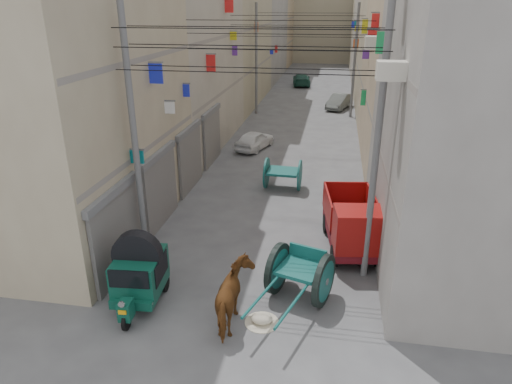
% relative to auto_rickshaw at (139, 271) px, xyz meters
% --- Properties ---
extents(building_row_left, '(8.00, 62.00, 14.00)m').
position_rel_auto_rickshaw_xyz_m(building_row_left, '(-5.28, 30.60, 5.47)').
color(building_row_left, tan).
rests_on(building_row_left, ground).
extents(building_row_right, '(8.00, 62.00, 14.00)m').
position_rel_auto_rickshaw_xyz_m(building_row_right, '(10.71, 30.60, 5.47)').
color(building_row_right, gray).
rests_on(building_row_right, ground).
extents(end_cap_building, '(22.00, 10.00, 13.00)m').
position_rel_auto_rickshaw_xyz_m(end_cap_building, '(2.71, 62.47, 5.51)').
color(end_cap_building, gray).
rests_on(end_cap_building, ground).
extents(shutters_left, '(0.18, 14.40, 2.88)m').
position_rel_auto_rickshaw_xyz_m(shutters_left, '(-1.20, 6.85, 0.51)').
color(shutters_left, '#4B4B50').
rests_on(shutters_left, ground).
extents(signboards, '(8.22, 40.52, 5.67)m').
position_rel_auto_rickshaw_xyz_m(signboards, '(2.71, 18.13, 2.44)').
color(signboards, gold).
rests_on(signboards, ground).
extents(ac_units, '(0.70, 6.55, 3.35)m').
position_rel_auto_rickshaw_xyz_m(ac_units, '(6.36, 4.14, 6.45)').
color(ac_units, beige).
rests_on(ac_units, ground).
extents(utility_poles, '(7.40, 22.20, 8.00)m').
position_rel_auto_rickshaw_xyz_m(utility_poles, '(2.71, 13.47, 3.01)').
color(utility_poles, '#5D5D5F').
rests_on(utility_poles, ground).
extents(overhead_cables, '(7.40, 22.52, 1.12)m').
position_rel_auto_rickshaw_xyz_m(overhead_cables, '(2.71, 10.87, 5.78)').
color(overhead_cables, black).
rests_on(overhead_cables, ground).
extents(auto_rickshaw, '(1.49, 2.43, 1.68)m').
position_rel_auto_rickshaw_xyz_m(auto_rickshaw, '(0.00, 0.00, 0.00)').
color(auto_rickshaw, black).
rests_on(auto_rickshaw, ground).
extents(tonga_cart, '(2.25, 3.60, 1.52)m').
position_rel_auto_rickshaw_xyz_m(tonga_cart, '(4.42, 0.96, -0.19)').
color(tonga_cart, black).
rests_on(tonga_cart, ground).
extents(mini_truck, '(2.07, 3.75, 2.01)m').
position_rel_auto_rickshaw_xyz_m(mini_truck, '(5.97, 3.75, -0.03)').
color(mini_truck, black).
rests_on(mini_truck, ground).
extents(second_cart, '(1.66, 1.49, 1.42)m').
position_rel_auto_rickshaw_xyz_m(second_cart, '(2.97, 9.25, -0.23)').
color(second_cart, '#124F4B').
rests_on(second_cart, ground).
extents(feed_sack, '(0.57, 0.46, 0.29)m').
position_rel_auto_rickshaw_xyz_m(feed_sack, '(3.53, -0.37, -0.85)').
color(feed_sack, beige).
rests_on(feed_sack, ground).
extents(horse, '(1.04, 2.03, 1.66)m').
position_rel_auto_rickshaw_xyz_m(horse, '(2.84, -0.53, -0.16)').
color(horse, brown).
rests_on(horse, ground).
extents(distant_car_white, '(2.15, 3.41, 1.08)m').
position_rel_auto_rickshaw_xyz_m(distant_car_white, '(0.61, 15.17, -0.45)').
color(distant_car_white, white).
rests_on(distant_car_white, ground).
extents(distant_car_grey, '(2.19, 3.72, 1.16)m').
position_rel_auto_rickshaw_xyz_m(distant_car_grey, '(5.43, 27.29, -0.41)').
color(distant_car_grey, '#555A57').
rests_on(distant_car_grey, ground).
extents(distant_car_green, '(2.15, 4.36, 1.22)m').
position_rel_auto_rickshaw_xyz_m(distant_car_green, '(1.54, 38.22, -0.38)').
color(distant_car_green, '#1A4D3E').
rests_on(distant_car_green, ground).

